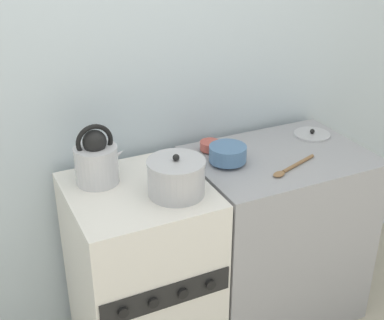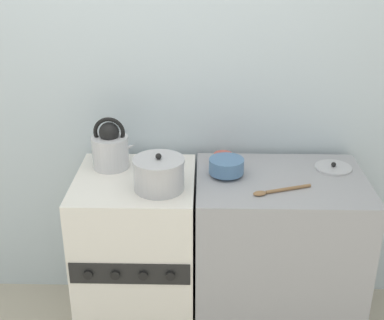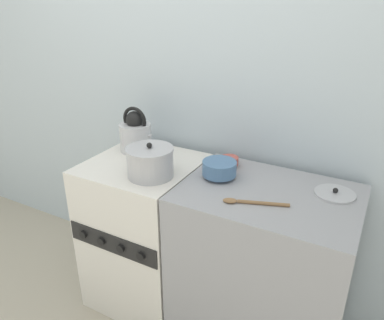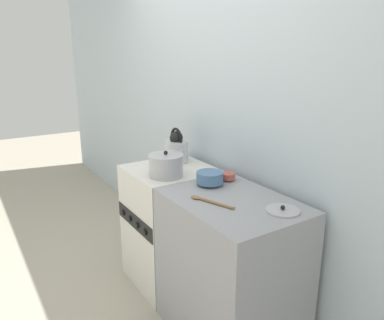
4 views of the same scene
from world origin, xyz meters
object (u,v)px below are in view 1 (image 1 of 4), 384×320
at_px(cooking_pot, 176,177).
at_px(loose_pot_lid, 312,134).
at_px(small_ceramic_bowl, 210,146).
at_px(kettle, 97,160).
at_px(enamel_bowl, 228,154).
at_px(stove, 142,275).

bearing_deg(cooking_pot, loose_pot_lid, 15.23).
height_order(cooking_pot, small_ceramic_bowl, cooking_pot).
xyz_separation_m(kettle, enamel_bowl, (0.58, -0.09, -0.05)).
bearing_deg(cooking_pot, enamel_bowl, 24.06).
bearing_deg(stove, small_ceramic_bowl, 23.19).
relative_size(cooking_pot, enamel_bowl, 1.41).
bearing_deg(stove, loose_pot_lid, 7.37).
height_order(enamel_bowl, small_ceramic_bowl, enamel_bowl).
distance_m(kettle, cooking_pot, 0.35).
xyz_separation_m(cooking_pot, enamel_bowl, (0.32, 0.14, -0.02)).
bearing_deg(kettle, cooking_pot, -42.15).
relative_size(cooking_pot, small_ceramic_bowl, 2.46).
distance_m(enamel_bowl, loose_pot_lid, 0.55).
bearing_deg(loose_pot_lid, kettle, 179.85).
distance_m(kettle, enamel_bowl, 0.59).
bearing_deg(kettle, enamel_bowl, -9.35).
relative_size(stove, cooking_pot, 3.78).
xyz_separation_m(kettle, loose_pot_lid, (1.12, -0.00, -0.09)).
height_order(stove, kettle, kettle).
xyz_separation_m(enamel_bowl, loose_pot_lid, (0.54, 0.09, -0.04)).
bearing_deg(stove, enamel_bowl, 4.56).
height_order(cooking_pot, loose_pot_lid, cooking_pot).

